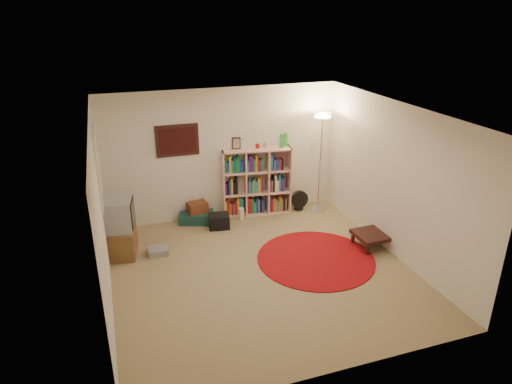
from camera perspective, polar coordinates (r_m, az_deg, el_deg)
room at (r=6.66m, az=0.25°, el=-0.57°), size 4.54×4.54×2.54m
bookshelf at (r=8.93m, az=-0.08°, el=1.24°), size 1.38×0.57×1.60m
floor_lamp at (r=8.82m, az=8.24°, el=7.60°), size 0.41×0.41×1.99m
floor_fan at (r=9.25m, az=5.41°, el=-1.04°), size 0.36×0.20×0.42m
tv_stand at (r=7.80m, az=-16.71°, el=-4.32°), size 0.58×0.75×1.00m
dvd_box at (r=7.84m, az=-12.12°, el=-7.20°), size 0.35×0.30×0.11m
suitcase at (r=8.81m, az=-7.50°, el=-3.13°), size 0.71×0.57×0.20m
wicker_basket at (r=8.73m, az=-7.35°, el=-1.92°), size 0.40×0.32×0.21m
duffel_bag at (r=8.54m, az=-4.66°, el=-3.64°), size 0.42×0.37×0.26m
paper_towel at (r=8.86m, az=-1.84°, el=-2.70°), size 0.14×0.14×0.23m
red_rug at (r=7.61m, az=7.46°, el=-8.26°), size 1.92×1.92×0.02m
side_table at (r=8.06m, az=14.28°, el=-5.28°), size 0.58×0.58×0.26m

